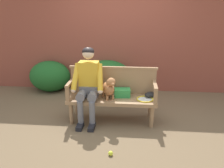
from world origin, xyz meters
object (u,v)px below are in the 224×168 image
tennis_ball (111,153)px  dog_on_bench (109,88)px  tennis_racket (146,99)px  sports_bag (122,93)px  person_seated (88,82)px  garden_bench (112,101)px  baseball_glove (150,95)px

tennis_ball → dog_on_bench: bearing=97.1°
tennis_racket → sports_bag: bearing=166.9°
person_seated → dog_on_bench: 0.37m
garden_bench → dog_on_bench: bearing=-128.0°
tennis_racket → tennis_ball: tennis_racket is taller
baseball_glove → sports_bag: sports_bag is taller
garden_bench → tennis_racket: 0.59m
tennis_racket → tennis_ball: (-0.51, -1.05, -0.41)m
sports_bag → tennis_racket: bearing=-13.1°
tennis_racket → sports_bag: (-0.41, 0.09, 0.06)m
baseball_glove → tennis_ball: baseball_glove is taller
baseball_glove → dog_on_bench: bearing=154.9°
garden_bench → baseball_glove: size_ratio=7.02×
garden_bench → sports_bag: sports_bag is taller
garden_bench → sports_bag: 0.23m
person_seated → tennis_racket: 1.03m
tennis_racket → baseball_glove: baseball_glove is taller
sports_bag → tennis_ball: 1.24m
sports_bag → tennis_ball: (-0.10, -1.15, -0.47)m
person_seated → sports_bag: bearing=8.7°
person_seated → dog_on_bench: size_ratio=3.22×
garden_bench → sports_bag: bearing=22.9°
dog_on_bench → sports_bag: 0.29m
garden_bench → sports_bag: size_ratio=5.51×
tennis_ball → baseball_glove: bearing=62.9°
garden_bench → baseball_glove: baseball_glove is taller
dog_on_bench → tennis_racket: 0.66m
dog_on_bench → tennis_ball: 1.18m
tennis_ball → person_seated: bearing=114.8°
sports_bag → tennis_ball: bearing=-94.8°
baseball_glove → tennis_ball: size_ratio=3.33×
dog_on_bench → tennis_racket: dog_on_bench is taller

